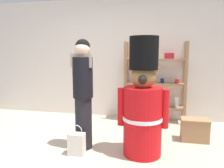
{
  "coord_description": "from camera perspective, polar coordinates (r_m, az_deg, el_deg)",
  "views": [
    {
      "loc": [
        0.82,
        -2.65,
        1.45
      ],
      "look_at": [
        0.19,
        0.38,
        1.0
      ],
      "focal_mm": 35.26,
      "sensor_mm": 36.0,
      "label": 1
    }
  ],
  "objects": [
    {
      "name": "person_shopper",
      "position": [
        3.28,
        -7.52,
        -1.68
      ],
      "size": [
        0.31,
        0.3,
        1.64
      ],
      "color": "black",
      "rests_on": "ground_plane"
    },
    {
      "name": "merchandise_shelf",
      "position": [
        4.67,
        11.02,
        0.62
      ],
      "size": [
        1.26,
        0.35,
        1.66
      ],
      "color": "#93704C",
      "rests_on": "ground_plane"
    },
    {
      "name": "shopping_bag",
      "position": [
        3.27,
        -9.17,
        -15.01
      ],
      "size": [
        0.23,
        0.15,
        0.44
      ],
      "color": "silver",
      "rests_on": "ground_plane"
    },
    {
      "name": "teddy_bear_guard",
      "position": [
        3.1,
        7.99,
        -5.44
      ],
      "size": [
        0.71,
        0.56,
        1.66
      ],
      "color": "red",
      "rests_on": "ground_plane"
    },
    {
      "name": "back_wall",
      "position": [
        4.92,
        2.19,
        6.49
      ],
      "size": [
        6.4,
        0.12,
        2.6
      ],
      "primitive_type": "cube",
      "color": "silver",
      "rests_on": "ground_plane"
    },
    {
      "name": "display_crate",
      "position": [
        3.93,
        20.64,
        -11.03
      ],
      "size": [
        0.45,
        0.28,
        0.37
      ],
      "color": "#9E7A51",
      "rests_on": "ground_plane"
    },
    {
      "name": "ground_plane",
      "position": [
        3.13,
        -5.12,
        -19.38
      ],
      "size": [
        6.4,
        6.4,
        0.0
      ],
      "primitive_type": "plane",
      "color": "beige"
    }
  ]
}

